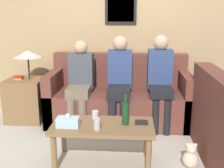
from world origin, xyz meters
TOP-DOWN VIEW (x-y plane):
  - ground_plane at (0.00, 0.00)m, footprint 16.00×16.00m
  - wall_back at (0.00, 0.99)m, footprint 9.00×0.08m
  - couch_main at (0.00, 0.52)m, footprint 2.03×0.88m
  - coffee_table at (-0.11, -0.71)m, footprint 1.07×0.53m
  - side_table_with_lamp at (-1.37, 0.45)m, footprint 0.53×0.53m
  - wine_bottle at (0.13, -0.69)m, footprint 0.08×0.08m
  - drinking_glass at (-0.21, -0.56)m, footprint 0.07×0.07m
  - book_stack at (0.30, -0.66)m, footprint 0.13×0.10m
  - soda_can at (-0.15, -0.86)m, footprint 0.07×0.07m
  - tissue_box at (-0.46, -0.80)m, footprint 0.23×0.12m
  - person_left at (-0.54, 0.32)m, footprint 0.34×0.58m
  - person_middle at (0.01, 0.36)m, footprint 0.34×0.66m
  - person_right at (0.58, 0.38)m, footprint 0.34×0.60m
  - teddy_bear at (0.81, -0.76)m, footprint 0.17×0.17m

SIDE VIEW (x-z plane):
  - ground_plane at x=0.00m, z-range 0.00..0.00m
  - teddy_bear at x=0.81m, z-range -0.02..0.25m
  - couch_main at x=0.00m, z-range -0.15..0.82m
  - side_table_with_lamp at x=-1.37m, z-range -0.15..0.90m
  - coffee_table at x=-0.11m, z-range 0.15..0.59m
  - book_stack at x=0.30m, z-range 0.43..0.46m
  - drinking_glass at x=-0.21m, z-range 0.43..0.53m
  - tissue_box at x=-0.46m, z-range 0.41..0.56m
  - soda_can at x=-0.15m, z-range 0.43..0.56m
  - wine_bottle at x=0.13m, z-range 0.40..0.72m
  - person_left at x=-0.54m, z-range 0.06..1.26m
  - person_middle at x=0.01m, z-range 0.06..1.32m
  - person_right at x=0.58m, z-range 0.06..1.34m
  - wall_back at x=0.00m, z-range 0.00..2.60m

